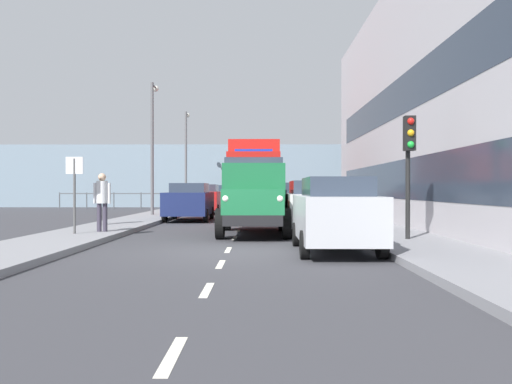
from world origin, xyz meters
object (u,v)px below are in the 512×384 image
object	(u,v)px
lamp_post_far	(186,151)
traffic_light_near	(409,150)
car_red_oppositeside_1	(205,199)
car_teal_oppositeside_2	(214,197)
pedestrian_couple_b	(102,197)
pedestrian_by_lamp	(102,195)
lamp_post_promenade	(153,136)
car_black_kerbside_2	(300,202)
street_sign	(74,181)
car_white_kerbside_1	(312,206)
truck_vintage_green	(254,198)
car_maroon_kerbside_3	(292,199)
lorry_cargo_red	(254,177)
car_silver_kerbside_near	(335,213)
car_navy_oppositeside_0	(189,201)

from	to	relation	value
lamp_post_far	traffic_light_near	bearing A→B (deg)	111.42
car_red_oppositeside_1	lamp_post_far	distance (m)	7.77
car_teal_oppositeside_2	pedestrian_couple_b	xyz separation A→B (m)	(1.60, 20.09, 0.31)
pedestrian_by_lamp	lamp_post_promenade	xyz separation A→B (m)	(-0.30, -7.52, 2.92)
car_black_kerbside_2	street_sign	world-z (taller)	street_sign
pedestrian_by_lamp	car_white_kerbside_1	bearing A→B (deg)	166.46
truck_vintage_green	traffic_light_near	distance (m)	5.12
traffic_light_near	car_red_oppositeside_1	bearing A→B (deg)	-66.82
car_maroon_kerbside_3	lorry_cargo_red	bearing A→B (deg)	29.11
lorry_cargo_red	car_teal_oppositeside_2	distance (m)	9.63
car_silver_kerbside_near	pedestrian_couple_b	world-z (taller)	pedestrian_couple_b
car_navy_oppositeside_0	lamp_post_promenade	world-z (taller)	lamp_post_promenade
car_black_kerbside_2	lamp_post_promenade	distance (m)	8.91
pedestrian_couple_b	pedestrian_by_lamp	world-z (taller)	pedestrian_by_lamp
pedestrian_couple_b	traffic_light_near	size ratio (longest dim) A/B	0.56
lorry_cargo_red	lamp_post_far	bearing A→B (deg)	-63.60
car_navy_oppositeside_0	car_red_oppositeside_1	size ratio (longest dim) A/B	1.07
car_white_kerbside_1	lamp_post_promenade	xyz separation A→B (m)	(7.25, -9.34, 3.25)
lamp_post_promenade	lamp_post_far	xyz separation A→B (m)	(-0.22, -10.39, 0.04)
car_navy_oppositeside_0	car_red_oppositeside_1	world-z (taller)	same
car_teal_oppositeside_2	lamp_post_far	bearing A→B (deg)	-25.00
car_maroon_kerbside_3	car_navy_oppositeside_0	size ratio (longest dim) A/B	1.10
car_silver_kerbside_near	lamp_post_far	world-z (taller)	lamp_post_far
lorry_cargo_red	car_white_kerbside_1	world-z (taller)	lorry_cargo_red
traffic_light_near	lamp_post_promenade	bearing A→B (deg)	-54.14
lamp_post_promenade	lamp_post_far	distance (m)	10.39
car_silver_kerbside_near	street_sign	size ratio (longest dim) A/B	1.77
lorry_cargo_red	car_red_oppositeside_1	bearing A→B (deg)	-48.39
pedestrian_couple_b	lamp_post_far	distance (m)	21.25
car_silver_kerbside_near	lamp_post_promenade	bearing A→B (deg)	-63.48
car_white_kerbside_1	car_black_kerbside_2	world-z (taller)	same
car_white_kerbside_1	lorry_cargo_red	bearing A→B (deg)	-78.09
lamp_post_far	car_maroon_kerbside_3	bearing A→B (deg)	128.26
car_silver_kerbside_near	pedestrian_couple_b	xyz separation A→B (m)	(6.59, -3.88, 0.32)
lamp_post_far	lorry_cargo_red	bearing A→B (deg)	116.40
car_white_kerbside_1	car_maroon_kerbside_3	distance (m)	10.81
traffic_light_near	lamp_post_far	xyz separation A→B (m)	(9.17, -23.38, 1.71)
car_maroon_kerbside_3	pedestrian_couple_b	world-z (taller)	pedestrian_couple_b
car_navy_oppositeside_0	lamp_post_promenade	bearing A→B (deg)	-50.83
lamp_post_promenade	car_white_kerbside_1	bearing A→B (deg)	127.83
truck_vintage_green	car_red_oppositeside_1	distance (m)	14.17
truck_vintage_green	pedestrian_by_lamp	xyz separation A→B (m)	(5.62, -2.66, 0.05)
car_navy_oppositeside_0	lamp_post_far	world-z (taller)	lamp_post_far
lorry_cargo_red	street_sign	world-z (taller)	lorry_cargo_red
lorry_cargo_red	car_silver_kerbside_near	xyz separation A→B (m)	(-2.04, 14.86, -1.18)
car_silver_kerbside_near	pedestrian_by_lamp	xyz separation A→B (m)	(7.55, -7.01, 0.34)
car_navy_oppositeside_0	traffic_light_near	distance (m)	12.55
car_maroon_kerbside_3	pedestrian_couple_b	distance (m)	13.80
pedestrian_couple_b	car_navy_oppositeside_0	bearing A→B (deg)	-101.50
pedestrian_couple_b	traffic_light_near	bearing A→B (deg)	164.98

